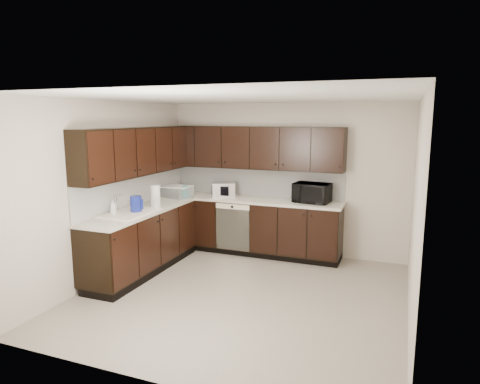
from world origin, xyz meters
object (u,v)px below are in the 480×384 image
sink (129,218)px  blue_pitcher (136,204)px  storage_bin (176,192)px  toaster_oven (224,189)px  microwave (312,193)px

sink → blue_pitcher: size_ratio=3.41×
sink → storage_bin: sink is taller
toaster_oven → sink: bearing=-136.9°
microwave → storage_bin: (-2.22, -0.36, -0.06)m
sink → microwave: 2.81m
microwave → blue_pitcher: size_ratio=2.30×
toaster_oven → storage_bin: size_ratio=0.81×
blue_pitcher → storage_bin: bearing=76.8°
sink → microwave: (2.20, 1.73, 0.21)m
storage_bin → blue_pitcher: 1.27m
blue_pitcher → toaster_oven: bearing=51.6°
toaster_oven → blue_pitcher: blue_pitcher is taller
microwave → toaster_oven: 1.50m
sink → blue_pitcher: sink is taller
toaster_oven → microwave: bearing=-23.6°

